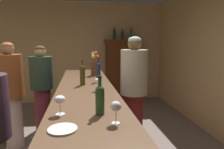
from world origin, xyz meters
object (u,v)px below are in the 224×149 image
object	(u,v)px
display_bottle_center	(131,34)
bartender	(134,91)
wine_bottle_syrah	(100,98)
patron_in_navy	(42,86)
wine_glass_mid	(116,107)
display_cabinet	(122,70)
display_bottle_midleft	(122,35)
wine_bottle_pinot	(98,71)
wine_bottle_chardonnay	(82,74)
bar_counter	(87,128)
wine_glass_rear	(60,100)
flower_arrangement	(95,65)
wine_glass_front	(98,82)
patron_near_entrance	(11,92)
cheese_plate	(63,129)
display_bottle_left	(114,34)

from	to	relation	value
display_bottle_center	bartender	world-z (taller)	display_bottle_center
display_bottle_center	wine_bottle_syrah	bearing A→B (deg)	-107.50
patron_in_navy	wine_glass_mid	bearing A→B (deg)	-21.08
display_cabinet	display_bottle_midleft	size ratio (longest dim) A/B	5.97
wine_bottle_pinot	display_bottle_center	bearing A→B (deg)	66.34
wine_bottle_chardonnay	display_cabinet	bearing A→B (deg)	68.34
wine_bottle_syrah	display_bottle_midleft	xyz separation A→B (m)	(0.96, 3.81, 0.61)
wine_bottle_syrah	wine_bottle_chardonnay	bearing A→B (deg)	96.12
bar_counter	wine_glass_rear	distance (m)	1.15
wine_glass_rear	display_bottle_center	bearing A→B (deg)	68.25
display_cabinet	flower_arrangement	distance (m)	2.16
flower_arrangement	patron_in_navy	bearing A→B (deg)	159.78
wine_bottle_syrah	wine_glass_mid	xyz separation A→B (m)	(0.09, -0.19, -0.01)
wine_bottle_chardonnay	wine_glass_front	world-z (taller)	wine_bottle_chardonnay
wine_glass_mid	bartender	size ratio (longest dim) A/B	0.09
bar_counter	wine_bottle_pinot	distance (m)	0.78
patron_in_navy	patron_near_entrance	bearing A→B (deg)	-74.26
display_cabinet	patron_near_entrance	distance (m)	3.03
cheese_plate	patron_in_navy	distance (m)	2.52
display_cabinet	wine_glass_mid	distance (m)	4.10
wine_glass_mid	display_bottle_center	world-z (taller)	display_bottle_center
wine_bottle_syrah	wine_bottle_pinot	xyz separation A→B (m)	(0.10, 1.30, 0.02)
wine_bottle_chardonnay	patron_near_entrance	distance (m)	1.24
wine_bottle_chardonnay	wine_bottle_syrah	bearing A→B (deg)	-83.88
display_cabinet	wine_glass_front	bearing A→B (deg)	-106.47
wine_glass_mid	flower_arrangement	distance (m)	2.05
patron_near_entrance	wine_glass_front	bearing A→B (deg)	-9.78
bartender	wine_glass_mid	bearing A→B (deg)	70.57
bar_counter	cheese_plate	bearing A→B (deg)	-98.40
display_cabinet	wine_bottle_syrah	size ratio (longest dim) A/B	5.57
wine_bottle_pinot	wine_glass_rear	size ratio (longest dim) A/B	2.28
wine_glass_mid	wine_bottle_pinot	bearing A→B (deg)	89.48
display_bottle_midleft	patron_in_navy	xyz separation A→B (m)	(-1.79, -1.61, -0.96)
cheese_plate	patron_in_navy	size ratio (longest dim) A/B	0.12
display_bottle_left	bartender	distance (m)	2.71
display_cabinet	patron_near_entrance	xyz separation A→B (m)	(-2.13, -2.16, 0.00)
cheese_plate	display_bottle_left	bearing A→B (deg)	76.05
display_cabinet	wine_glass_rear	world-z (taller)	display_cabinet
wine_bottle_syrah	wine_glass_front	xyz separation A→B (m)	(0.05, 0.75, -0.02)
wine_bottle_syrah	display_cabinet	bearing A→B (deg)	75.91
wine_bottle_chardonnay	bar_counter	bearing A→B (deg)	-75.42
wine_glass_rear	display_bottle_center	distance (m)	4.10
display_bottle_center	patron_near_entrance	world-z (taller)	display_bottle_center
wine_glass_front	bartender	world-z (taller)	bartender
display_bottle_center	wine_bottle_chardonnay	bearing A→B (deg)	-115.99
wine_glass_mid	wine_glass_rear	distance (m)	0.46
flower_arrangement	bartender	size ratio (longest dim) A/B	0.23
wine_bottle_chardonnay	wine_bottle_syrah	size ratio (longest dim) A/B	1.06
bar_counter	display_bottle_left	distance (m)	3.22
display_cabinet	bartender	distance (m)	2.58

